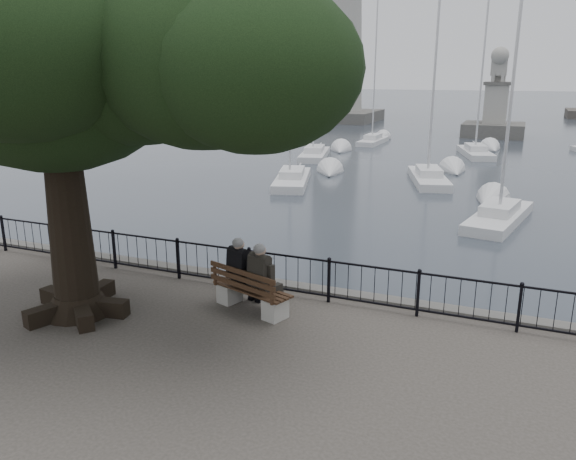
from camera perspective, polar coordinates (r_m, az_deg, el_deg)
The scene contains 14 objects.
harbor at distance 13.88m, azimuth 0.80°, elevation -7.85°, with size 260.00×260.00×1.20m.
railing at distance 13.06m, azimuth -0.00°, elevation -4.40°, with size 22.06×0.06×1.00m.
bench at distance 12.36m, azimuth -3.87°, elevation -6.64°, with size 2.02×1.16×1.02m.
person_left at distance 12.49m, azimuth -4.50°, elevation -4.51°, with size 0.64×0.88×1.62m.
person_right at distance 12.07m, azimuth -2.35°, elevation -5.20°, with size 0.64×0.88×1.62m.
tree at distance 11.76m, azimuth -19.75°, elevation 17.03°, with size 10.24×7.15×8.36m.
lighthouse at distance 74.74m, azimuth 5.12°, elevation 21.31°, with size 10.41×10.41×31.73m.
lion_monument at distance 58.95m, azimuth 20.27°, elevation 10.93°, with size 5.69×5.69×8.47m.
sailboat_a at distance 31.68m, azimuth 0.42°, elevation 5.31°, with size 3.42×6.37×11.92m.
sailboat_b at distance 33.10m, azimuth 14.08°, elevation 5.34°, with size 3.41×6.39×13.08m.
sailboat_c at distance 25.00m, azimuth 20.66°, elevation 1.42°, with size 2.67×6.05×10.95m.
sailboat_e at distance 41.65m, azimuth 2.71°, elevation 7.87°, with size 3.12×6.42×13.89m.
sailboat_f at distance 44.80m, azimuth 18.50°, elevation 7.60°, with size 3.36×6.39×12.77m.
sailboat_h at distance 50.57m, azimuth 8.63°, elevation 9.12°, with size 1.62×5.50×13.68m.
Camera 1 is at (4.70, -8.82, 5.05)m, focal length 35.00 mm.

